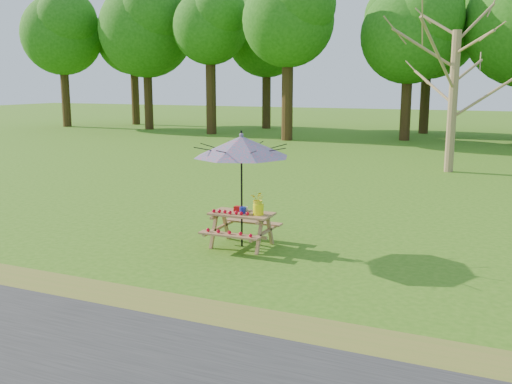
% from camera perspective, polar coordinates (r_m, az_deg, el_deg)
% --- Properties ---
extents(ground, '(120.00, 120.00, 0.00)m').
position_cam_1_polar(ground, '(10.83, -3.85, -5.95)').
color(ground, '#376E14').
rests_on(ground, ground).
extents(road, '(120.00, 4.00, 0.01)m').
position_cam_1_polar(road, '(7.11, -23.69, -16.21)').
color(road, '#29292C').
rests_on(road, ground).
extents(drygrass_strip, '(120.00, 1.20, 0.01)m').
position_cam_1_polar(drygrass_strip, '(8.59, -12.70, -10.77)').
color(drygrass_strip, olive).
rests_on(drygrass_strip, ground).
extents(picnic_table, '(1.20, 1.32, 0.67)m').
position_cam_1_polar(picnic_table, '(11.05, -1.43, -3.82)').
color(picnic_table, '#A37049').
rests_on(picnic_table, ground).
extents(patio_umbrella, '(1.95, 1.95, 2.25)m').
position_cam_1_polar(patio_umbrella, '(10.76, -1.47, 4.56)').
color(patio_umbrella, black).
rests_on(patio_umbrella, ground).
extents(produce_bins, '(0.31, 0.40, 0.13)m').
position_cam_1_polar(produce_bins, '(11.01, -1.46, -1.75)').
color(produce_bins, '#B50E0F').
rests_on(produce_bins, picnic_table).
extents(tomatoes_row, '(0.77, 0.13, 0.07)m').
position_cam_1_polar(tomatoes_row, '(10.87, -2.56, -2.03)').
color(tomatoes_row, red).
rests_on(tomatoes_row, picnic_table).
extents(flower_bucket, '(0.30, 0.27, 0.45)m').
position_cam_1_polar(flower_bucket, '(10.76, 0.24, -1.03)').
color(flower_bucket, '#FCFF0D').
rests_on(flower_bucket, picnic_table).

